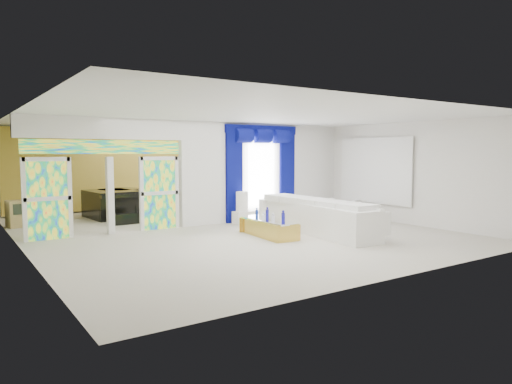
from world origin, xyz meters
TOP-DOWN VIEW (x-y plane):
  - floor at (0.00, 0.00)m, footprint 12.00×12.00m
  - dividing_wall at (2.15, 1.00)m, footprint 5.70×0.18m
  - dividing_header at (-2.85, 1.00)m, footprint 4.30×0.18m
  - stained_panel_left at (-4.28, 1.00)m, footprint 0.95×0.04m
  - stained_panel_right at (-1.42, 1.00)m, footprint 0.95×0.04m
  - stained_transom at (-2.85, 1.00)m, footprint 4.00×0.05m
  - window_pane at (1.90, 0.90)m, footprint 1.00×0.02m
  - blue_drape_left at (0.90, 0.87)m, footprint 0.55×0.10m
  - blue_drape_right at (2.90, 0.87)m, footprint 0.55×0.10m
  - blue_pelmet at (1.90, 0.87)m, footprint 2.60×0.12m
  - wall_mirror at (4.94, -1.00)m, footprint 0.04×2.70m
  - gold_curtains at (0.00, 5.90)m, footprint 9.70×0.12m
  - white_sofa at (1.77, -1.89)m, footprint 1.23×4.14m
  - coffee_table at (0.42, -1.59)m, footprint 0.78×1.91m
  - console_table at (1.26, 0.52)m, footprint 1.14×0.41m
  - table_lamp at (0.96, 0.52)m, footprint 0.36×0.36m
  - armchair at (3.85, -0.60)m, footprint 1.16×1.24m
  - grand_piano at (-1.86, 4.03)m, footprint 1.48×1.86m
  - piano_bench at (-1.86, 2.43)m, footprint 0.97×0.45m
  - tv_console at (-4.64, 3.57)m, footprint 0.60×0.57m
  - chandelier at (-2.30, 3.40)m, footprint 0.60×0.60m
  - decanters at (0.43, -1.64)m, footprint 0.17×1.27m

SIDE VIEW (x-z plane):
  - floor at x=0.00m, z-range 0.00..0.00m
  - piano_bench at x=-1.86m, z-range 0.00..0.31m
  - console_table at x=1.26m, z-range 0.00..0.38m
  - coffee_table at x=0.42m, z-range 0.00..0.41m
  - armchair at x=3.85m, z-range 0.00..0.65m
  - tv_console at x=-4.64m, z-range 0.00..0.76m
  - white_sofa at x=1.77m, z-range 0.00..0.78m
  - grand_piano at x=-1.86m, z-range 0.00..0.88m
  - decanters at x=0.43m, z-range 0.38..0.65m
  - table_lamp at x=0.96m, z-range 0.38..0.96m
  - stained_panel_left at x=-4.28m, z-range 0.00..2.00m
  - stained_panel_right at x=-1.42m, z-range 0.00..2.00m
  - blue_drape_left at x=0.90m, z-range 0.00..2.80m
  - blue_drape_right at x=2.90m, z-range 0.00..2.80m
  - window_pane at x=1.90m, z-range 0.30..2.60m
  - dividing_wall at x=2.15m, z-range 0.00..3.00m
  - gold_curtains at x=0.00m, z-range 0.05..2.95m
  - wall_mirror at x=4.94m, z-range 0.60..2.50m
  - stained_transom at x=-2.85m, z-range 2.08..2.42m
  - chandelier at x=-2.30m, z-range 2.35..2.95m
  - dividing_header at x=-2.85m, z-range 2.45..3.00m
  - blue_pelmet at x=1.90m, z-range 2.69..2.94m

